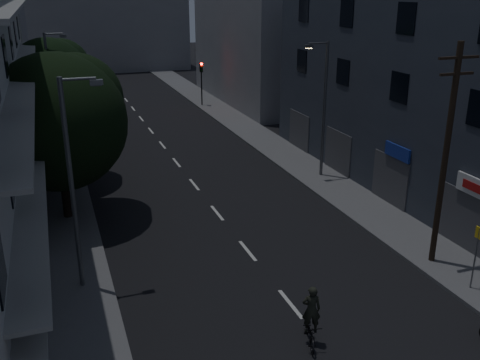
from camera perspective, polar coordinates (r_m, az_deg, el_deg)
ground at (r=36.34m, az=-6.97°, el=2.08°), size 160.00×160.00×0.00m
sidewalk_left at (r=35.54m, az=-18.82°, el=0.86°), size 3.00×90.00×0.15m
sidewalk_right at (r=38.57m, az=3.95°, el=3.35°), size 3.00×90.00×0.15m
lane_markings at (r=42.22m, az=-8.92°, el=4.51°), size 0.15×60.50×0.01m
building_right at (r=30.51m, az=20.57°, el=8.22°), size 6.19×28.00×11.00m
building_far_right at (r=54.62m, az=1.22°, el=15.10°), size 6.00×20.00×13.00m
building_far_end at (r=79.40m, az=-14.84°, el=14.86°), size 24.00×8.00×10.00m
tree_near at (r=26.86m, az=-18.80°, el=6.41°), size 6.59×6.59×8.12m
tree_mid at (r=32.42m, az=-19.23°, el=7.16°), size 5.64×5.64×6.94m
tree_far at (r=41.85m, az=-19.58°, el=10.32°), size 6.11×6.11×7.55m
traffic_signal_far_right at (r=52.59m, az=-4.14°, el=11.15°), size 0.28×0.37×4.10m
traffic_signal_far_left at (r=49.23m, az=-18.79°, el=9.57°), size 0.28×0.37×4.10m
street_lamp_left_near at (r=20.13m, az=-17.31°, el=0.42°), size 1.51×0.25×8.00m
street_lamp_right at (r=32.03m, az=8.82°, el=8.10°), size 1.51×0.25×8.00m
street_lamp_left_far at (r=40.06m, az=-19.41°, el=9.55°), size 1.51×0.25×8.00m
utility_pole at (r=22.50m, az=21.11°, el=2.71°), size 1.80×0.24×9.00m
bus_stop_sign at (r=21.91m, az=23.96°, el=-6.52°), size 0.06×0.35×2.52m
cyclist at (r=18.06m, az=7.53°, el=-15.02°), size 1.06×1.76×2.11m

